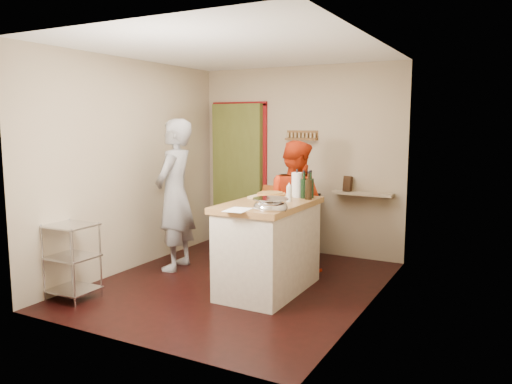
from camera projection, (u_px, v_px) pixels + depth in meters
floor at (237, 284)px, 5.68m from camera, size 3.50×3.50×0.00m
back_wall at (260, 170)px, 7.38m from camera, size 3.00×0.44×2.60m
left_wall at (132, 165)px, 6.20m from camera, size 0.04×3.50×2.60m
right_wall at (371, 178)px, 4.80m from camera, size 0.04×3.50×2.60m
ceiling at (236, 49)px, 5.32m from camera, size 3.00×3.50×0.02m
stove at (292, 224)px, 6.84m from camera, size 0.60×0.63×1.00m
wire_shelving at (72, 258)px, 5.16m from camera, size 0.48×0.40×0.80m
island at (269, 245)px, 5.40m from camera, size 0.78×1.41×1.29m
person_stripe at (175, 195)px, 6.18m from camera, size 0.58×0.76×1.87m
person_red at (295, 206)px, 6.13m from camera, size 0.93×0.81×1.61m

